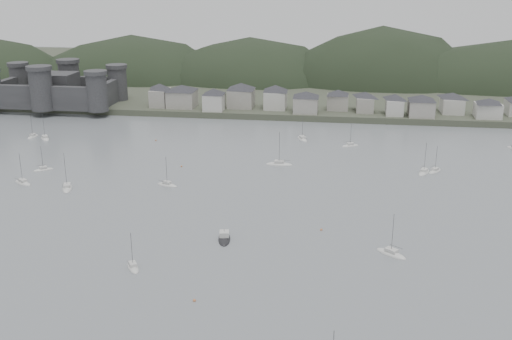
# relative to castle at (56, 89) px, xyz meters

# --- Properties ---
(ground) EXTENTS (900.00, 900.00, 0.00)m
(ground) POSITION_rel_castle_xyz_m (120.00, -179.80, -10.96)
(ground) COLOR slate
(ground) RESTS_ON ground
(far_shore_land) EXTENTS (900.00, 250.00, 3.00)m
(far_shore_land) POSITION_rel_castle_xyz_m (120.00, 115.20, -9.46)
(far_shore_land) COLOR #383D2D
(far_shore_land) RESTS_ON ground
(forested_ridge) EXTENTS (851.55, 103.94, 102.57)m
(forested_ridge) POSITION_rel_castle_xyz_m (124.83, 89.60, -22.25)
(forested_ridge) COLOR black
(forested_ridge) RESTS_ON ground
(castle) EXTENTS (66.00, 43.00, 20.00)m
(castle) POSITION_rel_castle_xyz_m (0.00, 0.00, 0.00)
(castle) COLOR #303033
(castle) RESTS_ON far_shore_land
(waterfront_town) EXTENTS (451.48, 28.46, 12.92)m
(waterfront_town) POSITION_rel_castle_xyz_m (170.59, 3.54, -2.30)
(waterfront_town) COLOR gray
(waterfront_town) RESTS_ON far_shore_land
(moored_fleet) EXTENTS (268.16, 166.07, 13.56)m
(moored_fleet) POSITION_rel_castle_xyz_m (117.22, -111.96, -10.79)
(moored_fleet) COLOR silver
(moored_fleet) RESTS_ON ground
(motor_launch_far) EXTENTS (4.69, 9.37, 4.12)m
(motor_launch_far) POSITION_rel_castle_xyz_m (117.48, -146.97, -10.68)
(motor_launch_far) COLOR black
(motor_launch_far) RESTS_ON ground
(mooring_buoys) EXTENTS (132.36, 146.29, 0.70)m
(mooring_buoys) POSITION_rel_castle_xyz_m (129.25, -130.73, -10.81)
(mooring_buoys) COLOR #BF6F3F
(mooring_buoys) RESTS_ON ground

